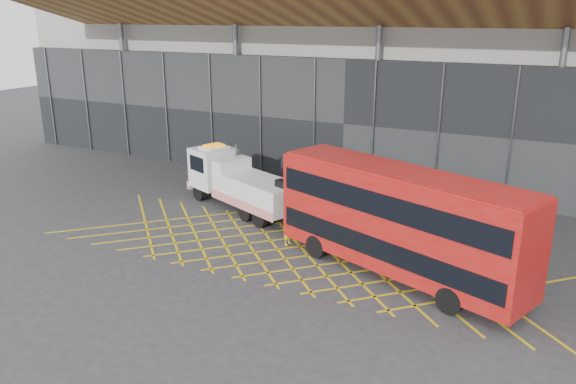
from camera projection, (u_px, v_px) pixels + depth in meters
The scene contains 6 objects.
ground_plane at pixel (221, 238), 27.94m from camera, with size 120.00×120.00×0.00m, color #2D2D2F.
road_markings at pixel (293, 252), 26.22m from camera, with size 24.76×7.16×0.01m.
construction_building at pixel (381, 38), 40.04m from camera, with size 55.00×23.97×18.00m.
recovery_truck at pixel (239, 183), 31.63m from camera, with size 9.44×5.32×3.38m.
bus_towed at pixel (399, 219), 23.18m from camera, with size 11.55×6.42×4.63m.
worker at pixel (288, 230), 26.95m from camera, with size 0.54×0.36×1.49m, color yellow.
Camera 1 is at (14.67, -21.64, 10.65)m, focal length 35.00 mm.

